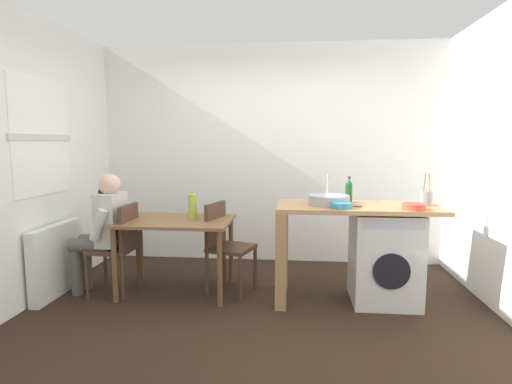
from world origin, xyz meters
The scene contains 18 objects.
ground_plane centered at (0.00, 0.00, 0.00)m, with size 5.46×5.46×0.00m, color black.
wall_back centered at (0.00, 1.75, 1.35)m, with size 4.60×0.10×2.70m, color white.
wall_window_side centered at (-2.15, 0.00, 1.35)m, with size 0.12×3.80×2.70m.
radiator centered at (-2.02, 0.30, 0.35)m, with size 0.10×0.80×0.70m, color white.
dining_table centered at (-0.86, 0.49, 0.64)m, with size 1.10×0.76×0.74m.
chair_person_seat centered at (-1.41, 0.38, 0.51)m, with size 0.41×0.41×0.90m.
chair_opposite centered at (-0.38, 0.56, 0.51)m, with size 0.50×0.50×0.90m.
seated_person centered at (-1.57, 0.39, 0.67)m, with size 0.50×0.52×1.20m.
kitchen_counter centered at (0.69, 0.43, 0.76)m, with size 1.50×0.68×0.92m.
washing_machine centered at (1.16, 0.43, 0.43)m, with size 0.60×0.61×0.86m.
sink_basin centered at (0.64, 0.43, 0.97)m, with size 0.38×0.38×0.09m, color #9EA0A5.
tap centered at (0.64, 0.61, 1.06)m, with size 0.02×0.02×0.28m, color #B2B2B7.
bottle_tall_green centered at (0.84, 0.62, 1.03)m, with size 0.07×0.07×0.25m.
mixing_bowl centered at (0.73, 0.23, 0.95)m, with size 0.19×0.19×0.05m.
utensil_crock centered at (1.53, 0.48, 0.99)m, with size 0.11×0.11×0.30m.
colander centered at (1.35, 0.21, 0.95)m, with size 0.20×0.20×0.06m.
vase centered at (-0.71, 0.59, 0.86)m, with size 0.09×0.09×0.24m, color #A8C63D.
scissors centered at (0.85, 0.33, 0.92)m, with size 0.15×0.06×0.01m.
Camera 1 is at (0.32, -3.44, 1.51)m, focal length 28.90 mm.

